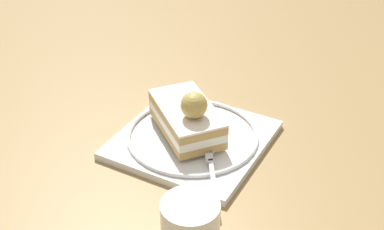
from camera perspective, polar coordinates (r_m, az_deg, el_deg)
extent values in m
plane|color=olive|center=(0.73, -1.49, -4.00)|extent=(2.40, 2.40, 0.00)
cube|color=white|center=(0.75, 0.00, -2.64)|extent=(0.24, 0.24, 0.01)
torus|color=white|center=(0.74, 0.00, -2.13)|extent=(0.23, 0.23, 0.01)
cube|color=tan|center=(0.74, -0.58, -1.24)|extent=(0.14, 0.12, 0.01)
cube|color=white|center=(0.74, -0.59, -0.47)|extent=(0.14, 0.12, 0.01)
cube|color=tan|center=(0.73, -0.59, 0.32)|extent=(0.14, 0.12, 0.01)
cube|color=white|center=(0.73, -0.60, 0.82)|extent=(0.15, 0.12, 0.00)
sphere|color=tan|center=(0.69, 0.21, 1.07)|extent=(0.04, 0.04, 0.04)
cube|color=silver|center=(0.65, 2.31, -7.16)|extent=(0.06, 0.06, 0.00)
cube|color=silver|center=(0.69, 1.95, -4.60)|extent=(0.02, 0.02, 0.00)
cube|color=silver|center=(0.71, 2.21, -3.53)|extent=(0.02, 0.02, 0.00)
cube|color=silver|center=(0.71, 1.94, -3.54)|extent=(0.02, 0.02, 0.00)
cube|color=silver|center=(0.71, 1.68, -3.55)|extent=(0.02, 0.02, 0.00)
cube|color=silver|center=(0.71, 1.41, -3.56)|extent=(0.02, 0.02, 0.00)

